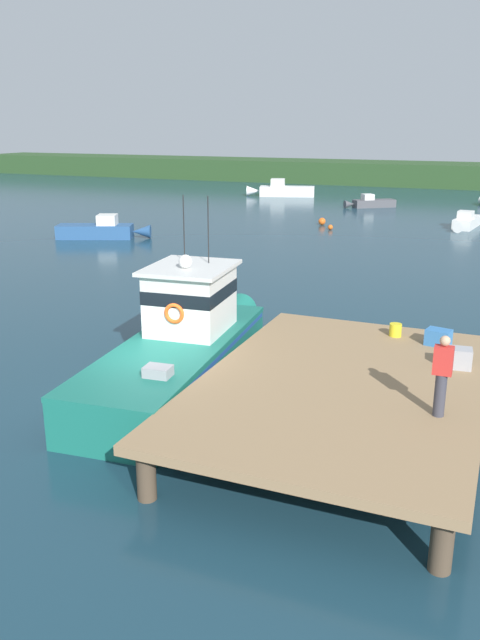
{
  "coord_description": "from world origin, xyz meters",
  "views": [
    {
      "loc": [
        7.81,
        -13.13,
        6.65
      ],
      "look_at": [
        1.2,
        2.75,
        1.4
      ],
      "focal_mm": 36.44,
      "sensor_mm": 36.0,
      "label": 1
    }
  ],
  "objects_px": {
    "crate_single_far": "(438,337)",
    "mooring_buoy_spare_mooring": "(322,221)",
    "deckhand_by_the_boat": "(442,374)",
    "crate_stack_near_edge": "(458,358)",
    "moored_boat_far_right": "(282,190)",
    "moored_boat_outer_mooring": "(371,203)",
    "moored_boat_mid_harbor": "(466,222)",
    "mooring_buoy_outer": "(330,227)",
    "main_fishing_boat": "(183,344)",
    "moored_boat_off_the_point": "(102,230)",
    "bait_bucket": "(395,330)"
  },
  "relations": [
    {
      "from": "crate_single_far",
      "to": "mooring_buoy_spare_mooring",
      "type": "relative_size",
      "value": 1.24
    },
    {
      "from": "crate_stack_near_edge",
      "to": "deckhand_by_the_boat",
      "type": "xyz_separation_m",
      "value": [
        -0.12,
        -2.84,
        0.62
      ]
    },
    {
      "from": "moored_boat_mid_harbor",
      "to": "mooring_buoy_outer",
      "type": "bearing_deg",
      "value": -152.8
    },
    {
      "from": "crate_stack_near_edge",
      "to": "bait_bucket",
      "type": "relative_size",
      "value": 1.76
    },
    {
      "from": "main_fishing_boat",
      "to": "moored_boat_far_right",
      "type": "bearing_deg",
      "value": 105.71
    },
    {
      "from": "deckhand_by_the_boat",
      "to": "crate_stack_near_edge",
      "type": "bearing_deg",
      "value": 87.6
    },
    {
      "from": "crate_stack_near_edge",
      "to": "mooring_buoy_outer",
      "type": "bearing_deg",
      "value": 110.96
    },
    {
      "from": "crate_stack_near_edge",
      "to": "deckhand_by_the_boat",
      "type": "relative_size",
      "value": 0.37
    },
    {
      "from": "moored_boat_mid_harbor",
      "to": "mooring_buoy_outer",
      "type": "height_order",
      "value": "moored_boat_mid_harbor"
    },
    {
      "from": "moored_boat_off_the_point",
      "to": "mooring_buoy_spare_mooring",
      "type": "height_order",
      "value": "moored_boat_off_the_point"
    },
    {
      "from": "main_fishing_boat",
      "to": "moored_boat_mid_harbor",
      "type": "xyz_separation_m",
      "value": [
        5.0,
        30.53,
        -0.61
      ]
    },
    {
      "from": "crate_single_far",
      "to": "moored_boat_far_right",
      "type": "xyz_separation_m",
      "value": [
        -18.7,
        42.08,
        -0.86
      ]
    },
    {
      "from": "moored_boat_far_right",
      "to": "mooring_buoy_outer",
      "type": "distance_m",
      "value": 19.96
    },
    {
      "from": "crate_stack_near_edge",
      "to": "mooring_buoy_spare_mooring",
      "type": "xyz_separation_m",
      "value": [
        -10.99,
        27.69,
        -1.19
      ]
    },
    {
      "from": "crate_single_far",
      "to": "mooring_buoy_spare_mooring",
      "type": "xyz_separation_m",
      "value": [
        -10.39,
        26.23,
        -1.17
      ]
    },
    {
      "from": "bait_bucket",
      "to": "moored_boat_off_the_point",
      "type": "relative_size",
      "value": 0.06
    },
    {
      "from": "deckhand_by_the_boat",
      "to": "mooring_buoy_spare_mooring",
      "type": "xyz_separation_m",
      "value": [
        -10.87,
        30.53,
        -1.82
      ]
    },
    {
      "from": "crate_single_far",
      "to": "moored_boat_outer_mooring",
      "type": "bearing_deg",
      "value": 104.14
    },
    {
      "from": "deckhand_by_the_boat",
      "to": "moored_boat_off_the_point",
      "type": "xyz_separation_m",
      "value": [
        -21.61,
        20.37,
        -1.57
      ]
    },
    {
      "from": "moored_boat_off_the_point",
      "to": "moored_boat_mid_harbor",
      "type": "bearing_deg",
      "value": 32.25
    },
    {
      "from": "moored_boat_mid_harbor",
      "to": "moored_boat_off_the_point",
      "type": "distance_m",
      "value": 23.44
    },
    {
      "from": "crate_single_far",
      "to": "crate_stack_near_edge",
      "type": "height_order",
      "value": "crate_stack_near_edge"
    },
    {
      "from": "crate_stack_near_edge",
      "to": "moored_boat_far_right",
      "type": "xyz_separation_m",
      "value": [
        -19.3,
        43.55,
        -0.88
      ]
    },
    {
      "from": "mooring_buoy_outer",
      "to": "bait_bucket",
      "type": "bearing_deg",
      "value": -71.24
    },
    {
      "from": "crate_stack_near_edge",
      "to": "deckhand_by_the_boat",
      "type": "distance_m",
      "value": 2.91
    },
    {
      "from": "crate_single_far",
      "to": "mooring_buoy_outer",
      "type": "distance_m",
      "value": 26.21
    },
    {
      "from": "crate_single_far",
      "to": "deckhand_by_the_boat",
      "type": "relative_size",
      "value": 0.37
    },
    {
      "from": "main_fishing_boat",
      "to": "moored_boat_outer_mooring",
      "type": "distance_m",
      "value": 39.03
    },
    {
      "from": "moored_boat_mid_harbor",
      "to": "deckhand_by_the_boat",
      "type": "bearing_deg",
      "value": -86.87
    },
    {
      "from": "mooring_buoy_spare_mooring",
      "to": "mooring_buoy_outer",
      "type": "bearing_deg",
      "value": -59.13
    },
    {
      "from": "moored_boat_far_right",
      "to": "mooring_buoy_spare_mooring",
      "type": "bearing_deg",
      "value": -62.34
    },
    {
      "from": "moored_boat_mid_harbor",
      "to": "mooring_buoy_outer",
      "type": "xyz_separation_m",
      "value": [
        -8.02,
        -4.12,
        -0.23
      ]
    },
    {
      "from": "crate_stack_near_edge",
      "to": "moored_boat_off_the_point",
      "type": "height_order",
      "value": "crate_stack_near_edge"
    },
    {
      "from": "bait_bucket",
      "to": "moored_boat_far_right",
      "type": "xyz_separation_m",
      "value": [
        -17.56,
        41.76,
        -0.82
      ]
    },
    {
      "from": "crate_single_far",
      "to": "bait_bucket",
      "type": "height_order",
      "value": "crate_single_far"
    },
    {
      "from": "deckhand_by_the_boat",
      "to": "mooring_buoy_outer",
      "type": "height_order",
      "value": "deckhand_by_the_boat"
    },
    {
      "from": "moored_boat_mid_harbor",
      "to": "moored_boat_off_the_point",
      "type": "relative_size",
      "value": 0.83
    },
    {
      "from": "crate_stack_near_edge",
      "to": "bait_bucket",
      "type": "height_order",
      "value": "crate_stack_near_edge"
    },
    {
      "from": "moored_boat_outer_mooring",
      "to": "moored_boat_far_right",
      "type": "xyz_separation_m",
      "value": [
        -9.38,
        5.13,
        0.18
      ]
    },
    {
      "from": "moored_boat_outer_mooring",
      "to": "moored_boat_far_right",
      "type": "height_order",
      "value": "moored_boat_far_right"
    },
    {
      "from": "crate_single_far",
      "to": "bait_bucket",
      "type": "distance_m",
      "value": 1.18
    },
    {
      "from": "bait_bucket",
      "to": "mooring_buoy_outer",
      "type": "relative_size",
      "value": 1.04
    },
    {
      "from": "moored_boat_mid_harbor",
      "to": "moored_boat_outer_mooring",
      "type": "height_order",
      "value": "moored_boat_mid_harbor"
    },
    {
      "from": "crate_stack_near_edge",
      "to": "moored_boat_far_right",
      "type": "height_order",
      "value": "crate_stack_near_edge"
    },
    {
      "from": "deckhand_by_the_boat",
      "to": "crate_single_far",
      "type": "bearing_deg",
      "value": 96.4
    },
    {
      "from": "deckhand_by_the_boat",
      "to": "moored_boat_far_right",
      "type": "bearing_deg",
      "value": 112.46
    },
    {
      "from": "deckhand_by_the_boat",
      "to": "moored_boat_far_right",
      "type": "distance_m",
      "value": 50.21
    },
    {
      "from": "moored_boat_off_the_point",
      "to": "bait_bucket",
      "type": "bearing_deg",
      "value": -38.21
    },
    {
      "from": "crate_single_far",
      "to": "crate_stack_near_edge",
      "type": "distance_m",
      "value": 1.58
    },
    {
      "from": "main_fishing_boat",
      "to": "moored_boat_outer_mooring",
      "type": "xyz_separation_m",
      "value": [
        -3.0,
        38.91,
        -0.63
      ]
    }
  ]
}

